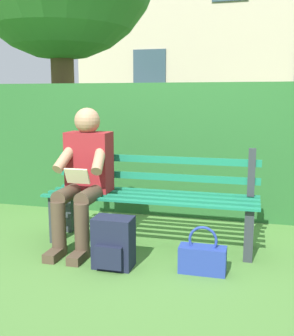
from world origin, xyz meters
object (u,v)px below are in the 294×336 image
Objects in this scene: park_bench at (152,196)px; handbag at (202,258)px; person_seated at (84,174)px; backpack at (113,243)px.

handbag is (-0.51, 0.51, -0.31)m from park_bench.
person_seated is at bearing 15.82° from park_bench.
handbag is at bearing -174.22° from backpack.
person_seated reaches higher than park_bench.
park_bench reaches higher than backpack.
park_bench reaches higher than handbag.
park_bench is at bearing -44.92° from handbag.
backpack is 0.67m from handbag.
handbag is (-0.66, -0.07, -0.08)m from backpack.
person_seated is 0.72m from backpack.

